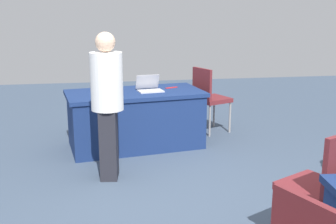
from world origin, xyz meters
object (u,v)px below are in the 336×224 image
object	(u,v)px
table_foreground	(135,119)
person_organiser	(107,100)
yarn_ball	(108,90)
scissors_red	(172,88)
laptop_silver	(150,88)
chair_near_front	(324,182)
chair_tucked_left	(209,95)

from	to	relation	value
table_foreground	person_organiser	distance (m)	1.21
yarn_ball	scissors_red	distance (m)	0.93
scissors_red	yarn_ball	bearing A→B (deg)	-1.00
person_organiser	scissors_red	bearing A→B (deg)	-29.04
laptop_silver	scissors_red	size ratio (longest dim) A/B	2.00
chair_near_front	chair_tucked_left	world-z (taller)	chair_tucked_left
person_organiser	scissors_red	xyz separation A→B (m)	(-0.90, -1.22, -0.12)
person_organiser	table_foreground	bearing A→B (deg)	-12.60
person_organiser	chair_tucked_left	bearing A→B (deg)	-37.47
person_organiser	laptop_silver	size ratio (longest dim) A/B	4.38
laptop_silver	yarn_ball	xyz separation A→B (m)	(0.54, 0.15, 0.02)
scissors_red	chair_near_front	bearing A→B (deg)	80.32
table_foreground	scissors_red	distance (m)	0.67
chair_near_front	laptop_silver	distance (m)	2.92
table_foreground	chair_tucked_left	distance (m)	1.24
chair_tucked_left	laptop_silver	xyz separation A→B (m)	(0.94, 0.47, 0.22)
person_organiser	chair_near_front	bearing A→B (deg)	-130.61
chair_near_front	chair_tucked_left	distance (m)	3.22
chair_tucked_left	laptop_silver	size ratio (longest dim) A/B	2.71
laptop_silver	scissors_red	distance (m)	0.37
table_foreground	scissors_red	xyz separation A→B (m)	(-0.52, -0.18, 0.38)
table_foreground	laptop_silver	xyz separation A→B (m)	(-0.20, -0.00, 0.41)
yarn_ball	scissors_red	bearing A→B (deg)	-159.23
table_foreground	laptop_silver	world-z (taller)	laptop_silver
chair_near_front	person_organiser	xyz separation A→B (m)	(1.53, -1.71, 0.32)
laptop_silver	person_organiser	bearing A→B (deg)	51.63
chair_near_front	person_organiser	world-z (taller)	person_organiser
table_foreground	chair_near_front	distance (m)	2.98
chair_near_front	yarn_ball	bearing A→B (deg)	93.35
person_organiser	yarn_ball	world-z (taller)	person_organiser
table_foreground	chair_near_front	size ratio (longest dim) A/B	1.95
person_organiser	yarn_ball	distance (m)	0.89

